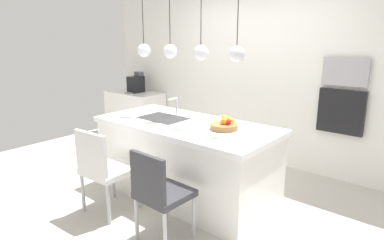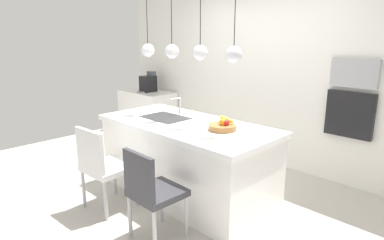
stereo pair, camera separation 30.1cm
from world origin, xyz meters
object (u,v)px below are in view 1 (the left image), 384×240
oven (341,112)px  chair_near (104,167)px  microwave (346,72)px  coffee_machine (136,84)px  chair_middle (160,191)px  fruit_bowl (224,125)px

oven → chair_near: bearing=-123.3°
microwave → oven: (0.00, 0.00, -0.50)m
microwave → chair_near: (-1.61, -2.45, -0.90)m
coffee_machine → microwave: size_ratio=0.70×
coffee_machine → microwave: (3.57, 0.30, 0.44)m
chair_near → chair_middle: (0.82, 0.01, -0.02)m
chair_near → coffee_machine: bearing=132.5°
oven → chair_middle: size_ratio=0.63×
fruit_bowl → oven: size_ratio=0.53×
coffee_machine → oven: coffee_machine is taller
microwave → chair_middle: 2.72m
fruit_bowl → coffee_machine: bearing=156.7°
chair_near → oven: bearing=56.7°
oven → chair_near: 2.96m
fruit_bowl → coffee_machine: (-2.84, 1.22, 0.06)m
fruit_bowl → chair_middle: 1.02m
coffee_machine → microwave: bearing=4.8°
microwave → coffee_machine: bearing=-175.2°
oven → chair_near: size_ratio=0.60×
microwave → oven: bearing=0.0°
chair_middle → fruit_bowl: bearing=86.8°
fruit_bowl → chair_near: fruit_bowl is taller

